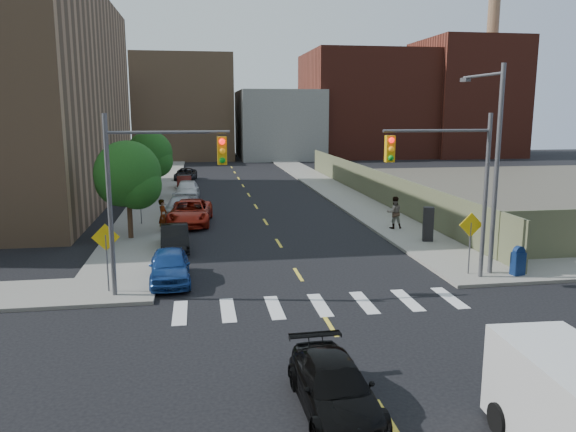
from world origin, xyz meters
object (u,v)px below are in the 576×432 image
object	(u,v)px
parked_car_blue	(170,266)
parked_car_red	(190,212)
payphone	(428,224)
parked_car_black	(175,238)
parked_car_maroon	(184,183)
parked_car_silver	(180,207)
parked_car_white	(187,190)
parked_car_grey	(186,174)
black_sedan	(334,387)
mailbox	(518,261)
pedestrian_west	(163,216)
pedestrian_east	(394,212)

from	to	relation	value
parked_car_blue	parked_car_red	bearing A→B (deg)	84.19
parked_car_blue	payphone	world-z (taller)	payphone
parked_car_black	parked_car_maroon	size ratio (longest dim) A/B	1.06
parked_car_silver	parked_car_maroon	bearing A→B (deg)	95.94
parked_car_white	parked_car_grey	xyz separation A→B (m)	(-0.38, 12.80, -0.16)
parked_car_red	black_sedan	world-z (taller)	parked_car_red
mailbox	pedestrian_west	distance (m)	19.17
parked_car_white	black_sedan	size ratio (longest dim) A/B	1.10
parked_car_silver	pedestrian_east	size ratio (longest dim) A/B	2.44
parked_car_red	pedestrian_east	world-z (taller)	pedestrian_east
parked_car_black	parked_car_white	bearing A→B (deg)	85.92
parked_car_black	parked_car_maroon	bearing A→B (deg)	87.18
parked_car_white	parked_car_silver	bearing A→B (deg)	-90.93
black_sedan	payphone	xyz separation A→B (m)	(9.11, 15.97, 0.47)
parked_car_silver	black_sedan	xyz separation A→B (m)	(4.34, -25.98, -0.07)
parked_car_black	parked_car_maroon	distance (m)	22.87
parked_car_white	pedestrian_west	bearing A→B (deg)	-93.27
parked_car_red	black_sedan	size ratio (longest dim) A/B	1.32
parked_car_grey	pedestrian_east	size ratio (longest dim) A/B	2.35
parked_car_white	parked_car_grey	bearing A→B (deg)	93.55
parked_car_black	parked_car_maroon	world-z (taller)	parked_car_black
parked_car_maroon	pedestrian_west	size ratio (longest dim) A/B	1.95
pedestrian_east	parked_car_silver	bearing A→B (deg)	-25.00
parked_car_silver	payphone	xyz separation A→B (m)	(13.45, -10.01, 0.39)
parked_car_blue	parked_car_black	world-z (taller)	parked_car_blue
parked_car_black	pedestrian_west	bearing A→B (deg)	98.63
parked_car_red	parked_car_silver	distance (m)	2.74
parked_car_silver	pedestrian_west	bearing A→B (deg)	-92.49
parked_car_white	mailbox	size ratio (longest dim) A/B	3.65
parked_car_red	payphone	world-z (taller)	payphone
parked_car_red	parked_car_maroon	distance (m)	16.18
payphone	pedestrian_east	bearing A→B (deg)	118.30
parked_car_black	parked_car_grey	distance (m)	29.81
parked_car_white	black_sedan	world-z (taller)	parked_car_white
black_sedan	mailbox	distance (m)	13.93
parked_car_red	pedestrian_west	size ratio (longest dim) A/B	2.89
parked_car_silver	pedestrian_west	distance (m)	5.47
parked_car_grey	black_sedan	size ratio (longest dim) A/B	1.08
parked_car_black	parked_car_white	distance (m)	17.02
parked_car_red	black_sedan	bearing A→B (deg)	-76.48
parked_car_blue	payphone	bearing A→B (deg)	17.53
parked_car_black	parked_car_silver	distance (m)	9.35
parked_car_silver	mailbox	xyz separation A→B (m)	(14.70, -16.68, 0.08)
pedestrian_west	parked_car_grey	bearing A→B (deg)	17.29
parked_car_blue	parked_car_white	world-z (taller)	parked_car_white
pedestrian_west	parked_car_maroon	bearing A→B (deg)	16.64
parked_car_silver	pedestrian_east	bearing A→B (deg)	-21.22
parked_car_black	parked_car_red	distance (m)	6.75
parked_car_silver	parked_car_maroon	xyz separation A→B (m)	(0.00, 13.52, -0.07)
parked_car_silver	payphone	bearing A→B (deg)	-30.73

